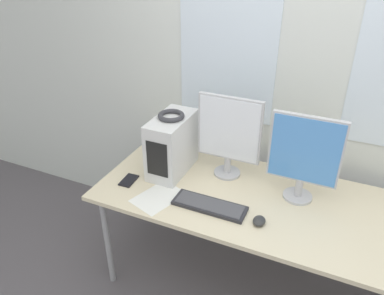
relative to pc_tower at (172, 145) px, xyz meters
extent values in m
cube|color=silver|center=(0.74, 0.48, 0.40)|extent=(8.00, 0.06, 2.70)
cube|color=silver|center=(0.19, 0.45, 0.63)|extent=(0.66, 0.01, 1.15)
cube|color=beige|center=(0.74, -0.07, -0.21)|extent=(2.22, 0.84, 0.03)
cylinder|color=#99999E|center=(-0.29, -0.41, -0.59)|extent=(0.04, 0.04, 0.73)
cylinder|color=#99999E|center=(-0.29, 0.27, -0.59)|extent=(0.04, 0.04, 0.73)
cube|color=silver|center=(0.00, 0.00, 0.00)|extent=(0.20, 0.40, 0.38)
cube|color=black|center=(0.00, -0.20, 0.00)|extent=(0.14, 0.00, 0.23)
torus|color=#333338|center=(0.00, 0.00, 0.21)|extent=(0.17, 0.17, 0.03)
cylinder|color=#B7B7BC|center=(0.35, 0.11, -0.18)|extent=(0.17, 0.17, 0.02)
cylinder|color=#B7B7BC|center=(0.35, 0.11, -0.12)|extent=(0.04, 0.04, 0.12)
cube|color=#B7B7BC|center=(0.35, 0.11, 0.14)|extent=(0.41, 0.03, 0.42)
cube|color=white|center=(0.35, 0.09, 0.14)|extent=(0.38, 0.00, 0.39)
cylinder|color=#B7B7BC|center=(0.82, 0.04, -0.18)|extent=(0.17, 0.17, 0.02)
cylinder|color=#B7B7BC|center=(0.82, 0.04, -0.12)|extent=(0.04, 0.04, 0.12)
cube|color=#B7B7BC|center=(0.82, 0.04, 0.14)|extent=(0.40, 0.03, 0.41)
cube|color=#4C8CD8|center=(0.82, 0.02, 0.14)|extent=(0.38, 0.00, 0.39)
cube|color=#28282D|center=(0.37, -0.27, -0.18)|extent=(0.43, 0.14, 0.02)
cube|color=#47474C|center=(0.37, -0.27, -0.17)|extent=(0.39, 0.12, 0.00)
ellipsoid|color=#2D2D2D|center=(0.67, -0.29, -0.17)|extent=(0.07, 0.09, 0.04)
cube|color=black|center=(-0.20, -0.23, -0.19)|extent=(0.09, 0.14, 0.01)
cube|color=white|center=(0.06, -0.31, -0.19)|extent=(0.29, 0.35, 0.00)
camera|label=1|loc=(0.98, -1.86, 1.17)|focal=35.00mm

